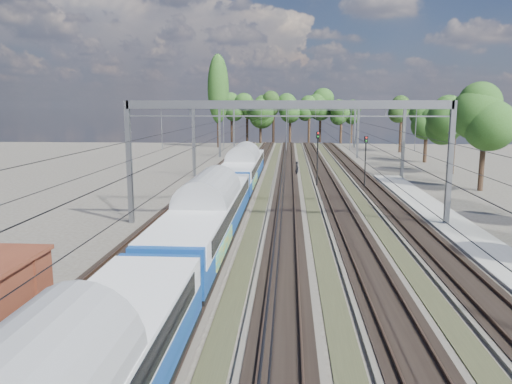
# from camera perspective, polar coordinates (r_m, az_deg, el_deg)

# --- Properties ---
(track_bed) EXTENTS (21.00, 130.00, 0.34)m
(track_bed) POSITION_cam_1_polar(r_m,az_deg,el_deg) (51.38, 3.53, 0.27)
(track_bed) COLOR #47423A
(track_bed) RESTS_ON ground
(catenary) EXTENTS (25.65, 130.00, 9.00)m
(catenary) POSITION_cam_1_polar(r_m,az_deg,el_deg) (58.40, 3.97, 7.64)
(catenary) COLOR slate
(catenary) RESTS_ON ground
(tree_belt) EXTENTS (38.11, 99.73, 11.94)m
(tree_belt) POSITION_cam_1_polar(r_m,az_deg,el_deg) (102.63, 7.50, 9.36)
(tree_belt) COLOR black
(tree_belt) RESTS_ON ground
(poplar) EXTENTS (4.40, 4.40, 19.04)m
(poplar) POSITION_cam_1_polar(r_m,az_deg,el_deg) (104.75, -4.35, 11.61)
(poplar) COLOR black
(poplar) RESTS_ON ground
(emu_train) EXTENTS (3.15, 66.53, 4.60)m
(emu_train) POSITION_cam_1_polar(r_m,az_deg,el_deg) (29.35, -5.49, -1.85)
(emu_train) COLOR black
(emu_train) RESTS_ON ground
(worker) EXTENTS (0.53, 0.72, 1.80)m
(worker) POSITION_cam_1_polar(r_m,az_deg,el_deg) (62.22, 4.72, 2.68)
(worker) COLOR black
(worker) RESTS_ON ground
(signal_near) EXTENTS (0.40, 0.37, 5.92)m
(signal_near) POSITION_cam_1_polar(r_m,az_deg,el_deg) (53.54, 7.06, 4.54)
(signal_near) COLOR black
(signal_near) RESTS_ON ground
(signal_far) EXTENTS (0.39, 0.36, 5.53)m
(signal_far) POSITION_cam_1_polar(r_m,az_deg,el_deg) (52.82, 12.41, 4.05)
(signal_far) COLOR black
(signal_far) RESTS_ON ground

